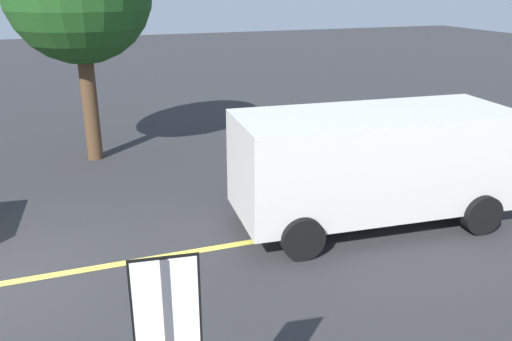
# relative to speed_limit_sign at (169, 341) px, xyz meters

# --- Properties ---
(lane_marking_centre) EXTENTS (28.00, 0.16, 0.01)m
(lane_marking_centre) POSITION_rel_speed_limit_sign_xyz_m (1.02, 4.54, -1.76)
(lane_marking_centre) COLOR #E0D14C
(speed_limit_sign) EXTENTS (0.54, 0.08, 2.52)m
(speed_limit_sign) POSITION_rel_speed_limit_sign_xyz_m (0.00, 0.00, 0.00)
(speed_limit_sign) COLOR #4C4C51
(speed_limit_sign) RESTS_ON ground_plane
(white_van) EXTENTS (5.33, 2.56, 2.20)m
(white_van) POSITION_rel_speed_limit_sign_xyz_m (4.76, 4.58, -0.50)
(white_van) COLOR silver
(white_van) RESTS_ON ground_plane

